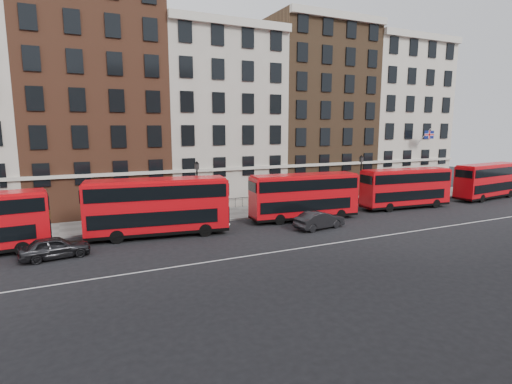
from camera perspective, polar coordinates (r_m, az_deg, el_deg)
name	(u,v)px	position (r m, az deg, el deg)	size (l,w,h in m)	color
ground	(299,239)	(30.73, 6.13, -6.73)	(120.00, 120.00, 0.00)	black
pavement	(244,212)	(39.77, -1.76, -2.89)	(80.00, 5.00, 0.15)	gray
kerb	(254,217)	(37.54, -0.24, -3.61)	(80.00, 0.30, 0.16)	gray
road_centre_line	(313,246)	(29.11, 8.20, -7.67)	(70.00, 0.12, 0.01)	white
building_terrace	(214,111)	(45.68, -5.96, 11.46)	(64.00, 11.95, 22.00)	#BDB4A3
bus_b	(157,206)	(31.75, -13.93, -1.93)	(11.00, 4.03, 4.52)	red
bus_c	(304,195)	(36.68, 6.85, -0.49)	(10.25, 3.39, 4.23)	red
bus_d	(405,187)	(44.50, 20.55, 0.64)	(10.05, 3.23, 4.15)	red
bus_e	(487,180)	(54.53, 30.15, 1.47)	(10.13, 3.46, 4.17)	red
car_rear	(55,247)	(29.21, -26.78, -7.07)	(1.71, 4.26, 1.45)	#242427
car_front	(319,220)	(33.96, 9.04, -3.96)	(1.57, 4.50, 1.48)	black
lamp_post_left	(197,188)	(36.05, -8.38, 0.61)	(0.44, 0.44, 5.33)	black
lamp_post_right	(361,177)	(44.87, 14.73, 2.09)	(0.44, 0.44, 5.33)	black
traffic_light	(444,177)	(53.54, 25.23, 1.94)	(0.25, 0.45, 3.27)	black
iron_railings	(235,203)	(41.64, -2.98, -1.54)	(6.60, 0.06, 1.00)	black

